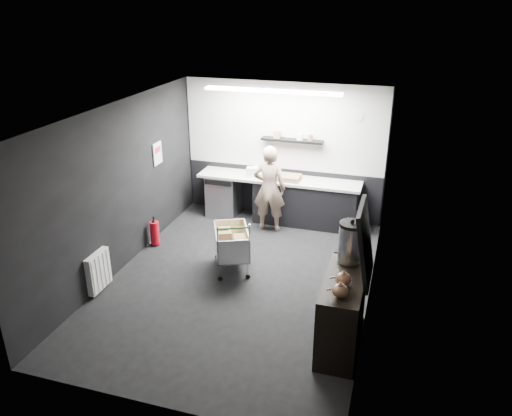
% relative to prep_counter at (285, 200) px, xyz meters
% --- Properties ---
extents(floor, '(5.50, 5.50, 0.00)m').
position_rel_prep_counter_xyz_m(floor, '(-0.14, -2.42, -0.46)').
color(floor, black).
rests_on(floor, ground).
extents(ceiling, '(5.50, 5.50, 0.00)m').
position_rel_prep_counter_xyz_m(ceiling, '(-0.14, -2.42, 2.24)').
color(ceiling, white).
rests_on(ceiling, wall_back).
extents(wall_back, '(5.50, 0.00, 5.50)m').
position_rel_prep_counter_xyz_m(wall_back, '(-0.14, 0.33, 0.89)').
color(wall_back, black).
rests_on(wall_back, floor).
extents(wall_front, '(5.50, 0.00, 5.50)m').
position_rel_prep_counter_xyz_m(wall_front, '(-0.14, -5.17, 0.89)').
color(wall_front, black).
rests_on(wall_front, floor).
extents(wall_left, '(0.00, 5.50, 5.50)m').
position_rel_prep_counter_xyz_m(wall_left, '(-2.14, -2.42, 0.89)').
color(wall_left, black).
rests_on(wall_left, floor).
extents(wall_right, '(0.00, 5.50, 5.50)m').
position_rel_prep_counter_xyz_m(wall_right, '(1.86, -2.42, 0.89)').
color(wall_right, black).
rests_on(wall_right, floor).
extents(kitchen_wall_panel, '(3.95, 0.02, 1.70)m').
position_rel_prep_counter_xyz_m(kitchen_wall_panel, '(-0.14, 0.31, 1.39)').
color(kitchen_wall_panel, silver).
rests_on(kitchen_wall_panel, wall_back).
extents(dado_panel, '(3.95, 0.02, 1.00)m').
position_rel_prep_counter_xyz_m(dado_panel, '(-0.14, 0.31, 0.04)').
color(dado_panel, black).
rests_on(dado_panel, wall_back).
extents(floating_shelf, '(1.20, 0.22, 0.04)m').
position_rel_prep_counter_xyz_m(floating_shelf, '(0.06, 0.20, 1.16)').
color(floating_shelf, black).
rests_on(floating_shelf, wall_back).
extents(wall_clock, '(0.20, 0.03, 0.20)m').
position_rel_prep_counter_xyz_m(wall_clock, '(1.26, 0.30, 1.69)').
color(wall_clock, silver).
rests_on(wall_clock, wall_back).
extents(poster, '(0.02, 0.30, 0.40)m').
position_rel_prep_counter_xyz_m(poster, '(-2.12, -1.12, 1.09)').
color(poster, silver).
rests_on(poster, wall_left).
extents(poster_red_band, '(0.02, 0.22, 0.10)m').
position_rel_prep_counter_xyz_m(poster_red_band, '(-2.11, -1.12, 1.16)').
color(poster_red_band, red).
rests_on(poster_red_band, poster).
extents(radiator, '(0.10, 0.50, 0.60)m').
position_rel_prep_counter_xyz_m(radiator, '(-2.08, -3.32, -0.11)').
color(radiator, silver).
rests_on(radiator, wall_left).
extents(ceiling_strip, '(2.40, 0.20, 0.04)m').
position_rel_prep_counter_xyz_m(ceiling_strip, '(-0.14, -0.57, 2.21)').
color(ceiling_strip, white).
rests_on(ceiling_strip, ceiling).
extents(prep_counter, '(3.20, 0.61, 0.90)m').
position_rel_prep_counter_xyz_m(prep_counter, '(0.00, 0.00, 0.00)').
color(prep_counter, black).
rests_on(prep_counter, floor).
extents(person, '(0.64, 0.45, 1.67)m').
position_rel_prep_counter_xyz_m(person, '(-0.20, -0.45, 0.38)').
color(person, beige).
rests_on(person, floor).
extents(shopping_cart, '(0.86, 1.09, 0.97)m').
position_rel_prep_counter_xyz_m(shopping_cart, '(-0.39, -2.08, 0.00)').
color(shopping_cart, silver).
rests_on(shopping_cart, floor).
extents(sideboard, '(0.56, 1.30, 1.94)m').
position_rel_prep_counter_xyz_m(sideboard, '(1.61, -3.46, 0.16)').
color(sideboard, black).
rests_on(sideboard, floor).
extents(fire_extinguisher, '(0.16, 0.16, 0.53)m').
position_rel_prep_counter_xyz_m(fire_extinguisher, '(-1.99, -1.69, -0.20)').
color(fire_extinguisher, red).
rests_on(fire_extinguisher, floor).
extents(cardboard_box, '(0.47, 0.36, 0.09)m').
position_rel_prep_counter_xyz_m(cardboard_box, '(0.07, -0.05, 0.49)').
color(cardboard_box, olive).
rests_on(cardboard_box, prep_counter).
extents(pink_tub, '(0.19, 0.19, 0.19)m').
position_rel_prep_counter_xyz_m(pink_tub, '(-0.56, 0.00, 0.54)').
color(pink_tub, white).
rests_on(pink_tub, prep_counter).
extents(white_container, '(0.22, 0.17, 0.18)m').
position_rel_prep_counter_xyz_m(white_container, '(-0.66, -0.05, 0.53)').
color(white_container, silver).
rests_on(white_container, prep_counter).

